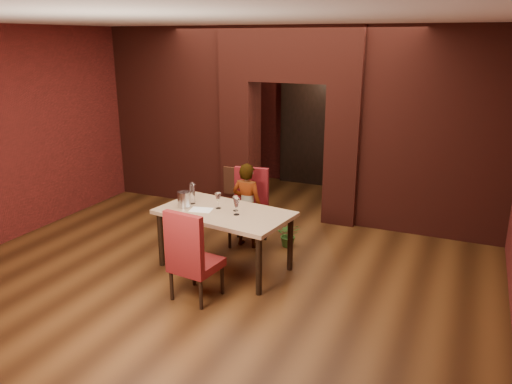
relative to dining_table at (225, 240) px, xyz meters
The scene contains 23 objects.
floor 0.61m from the dining_table, 87.69° to the left, with size 8.00×8.00×0.00m, color #492A12.
ceiling 2.83m from the dining_table, 87.69° to the left, with size 7.00×8.00×0.04m, color silver.
wall_back 4.62m from the dining_table, 89.76° to the left, with size 7.00×0.04×3.20m, color maroon.
wall_left 3.71m from the dining_table, behind, with size 0.04×8.00×3.20m, color maroon.
pillar_left 2.73m from the dining_table, 110.74° to the left, with size 0.55×0.55×2.30m, color maroon.
pillar_right 2.75m from the dining_table, 68.50° to the left, with size 0.55×0.55×2.30m, color maroon.
lintel 3.40m from the dining_table, 89.57° to the left, with size 2.45×0.55×0.90m, color maroon.
wing_wall_left 3.60m from the dining_table, 133.63° to the left, with size 2.27×0.35×3.20m, color maroon.
wing_wall_right 3.62m from the dining_table, 45.93° to the left, with size 2.27×0.35×3.20m, color maroon.
vent_panel 2.36m from the dining_table, 113.29° to the left, with size 0.40×0.03×0.50m, color #9C4E2D.
rear_door 4.46m from the dining_table, 94.96° to the left, with size 0.90×0.08×2.10m, color black.
rear_door_frame 4.42m from the dining_table, 95.00° to the left, with size 1.02×0.04×2.22m, color black.
dining_table is the anchor object (origin of this frame).
chair_far 0.88m from the dining_table, 93.91° to the left, with size 0.52×0.52×1.14m, color maroon.
chair_near 0.87m from the dining_table, 85.78° to the right, with size 0.51×0.51×1.13m, color maroon.
person_seated 0.84m from the dining_table, 93.15° to the left, with size 0.47×0.31×1.28m, color white.
wine_glass_a 0.53m from the dining_table, 152.66° to the left, with size 0.09×0.09×0.22m, color white, non-canonical shape.
wine_glass_b 0.53m from the dining_table, 27.66° to the left, with size 0.08×0.08×0.20m, color white, non-canonical shape.
wine_glass_c 0.56m from the dining_table, 16.76° to the right, with size 0.09×0.09×0.22m, color white, non-canonical shape.
tasting_sheet 0.51m from the dining_table, 163.55° to the right, with size 0.29×0.21×0.00m, color white.
wine_bucket 0.77m from the dining_table, behind, with size 0.18×0.18×0.22m, color #B3B2B9.
water_bottle 0.79m from the dining_table, 169.35° to the left, with size 0.07×0.07×0.31m, color white.
potted_plant 1.18m from the dining_table, 62.13° to the left, with size 0.34×0.29×0.37m, color #305E20.
Camera 1 is at (2.88, -5.96, 3.00)m, focal length 35.00 mm.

